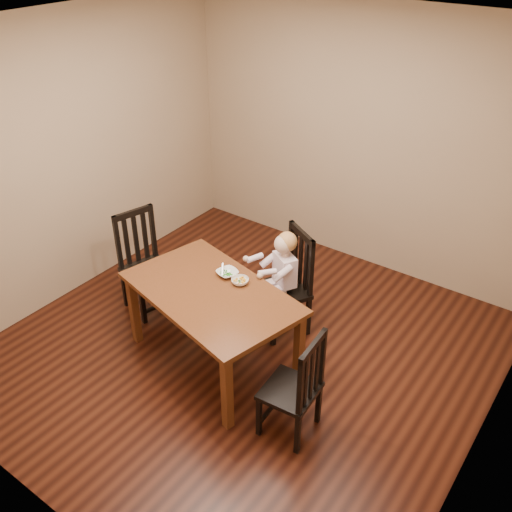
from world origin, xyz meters
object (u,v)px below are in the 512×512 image
Objects in this scene: toddler at (283,273)px; chair_child at (287,284)px; bowl_peas at (227,273)px; bowl_veg at (240,281)px; chair_left at (145,263)px; chair_right at (296,388)px; dining_table at (211,300)px.

chair_child is at bearing -90.00° from toddler.
bowl_peas is 1.17× the size of bowl_veg.
chair_right is (2.03, -0.50, -0.04)m from chair_left.
chair_child reaches higher than bowl_veg.
bowl_veg is at bearing 105.73° from chair_child.
chair_child reaches higher than bowl_peas.
dining_table is 11.15× the size of bowl_veg.
dining_table is 1.63× the size of chair_left.
dining_table is 0.28m from bowl_peas.
chair_right reaches higher than bowl_veg.
bowl_peas is at bearing 105.68° from chair_left.
chair_left is (-1.03, 0.25, -0.17)m from dining_table.
dining_table is 1.04m from chair_right.
chair_child is 1.88× the size of toddler.
toddler is (0.23, 0.71, -0.03)m from dining_table.
chair_right is (0.74, -1.01, -0.04)m from chair_child.
chair_right is 1.04m from bowl_veg.
toddler is at bearing 33.63° from chair_right.
toddler reaches higher than dining_table.
chair_child is at bearing 59.73° from bowl_peas.
dining_table is 3.05× the size of toddler.
dining_table is at bearing 100.72° from chair_child.
chair_child is at bearing 126.44° from chair_left.
chair_right is at bearing 157.60° from toddler.
chair_left is 1.36m from toddler.
chair_child is 0.15m from toddler.
bowl_peas is (-0.26, -0.45, 0.14)m from toddler.
chair_child reaches higher than chair_left.
bowl_peas is at bearing 167.77° from bowl_veg.
chair_child is 6.87× the size of bowl_veg.
dining_table is 0.82m from chair_child.
chair_right is at bearing -14.38° from dining_table.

